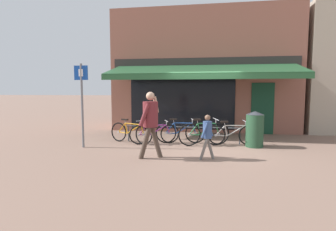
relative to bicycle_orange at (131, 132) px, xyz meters
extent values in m
plane|color=#846656|center=(2.45, -0.35, -0.37)|extent=(160.00, 160.00, 0.00)
cube|color=#8E5647|center=(2.35, 4.13, 2.29)|extent=(8.10, 3.00, 5.31)
cube|color=black|center=(1.46, 2.62, 0.88)|extent=(4.46, 0.04, 2.20)
cube|color=#143D28|center=(4.78, 2.62, 0.68)|extent=(0.90, 0.04, 2.10)
cube|color=#282623|center=(2.35, 2.61, 2.56)|extent=(7.70, 0.06, 0.44)
cube|color=#23512D|center=(2.35, 1.65, 2.24)|extent=(7.29, 1.98, 0.50)
cube|color=#23512D|center=(2.35, 0.67, 1.91)|extent=(7.29, 0.03, 0.20)
cylinder|color=#47494F|center=(1.74, 0.28, 0.18)|extent=(3.92, 0.04, 0.04)
cylinder|color=#47494F|center=(-0.17, 0.28, -0.09)|extent=(0.04, 0.04, 0.55)
cylinder|color=#47494F|center=(3.65, 0.28, -0.09)|extent=(0.04, 0.04, 0.55)
torus|color=black|center=(0.51, -0.20, -0.03)|extent=(0.65, 0.31, 0.67)
cylinder|color=#9E9EA3|center=(0.51, -0.20, -0.03)|extent=(0.09, 0.08, 0.07)
torus|color=black|center=(-0.50, 0.19, -0.03)|extent=(0.65, 0.31, 0.67)
cylinder|color=#9E9EA3|center=(-0.50, 0.19, -0.03)|extent=(0.09, 0.08, 0.07)
cylinder|color=orange|center=(0.13, -0.04, 0.12)|extent=(0.58, 0.24, 0.36)
cylinder|color=orange|center=(0.09, -0.02, 0.29)|extent=(0.63, 0.27, 0.05)
cylinder|color=orange|center=(-0.18, 0.08, 0.13)|extent=(0.12, 0.09, 0.36)
cylinder|color=orange|center=(-0.32, 0.12, -0.04)|extent=(0.37, 0.17, 0.05)
cylinder|color=orange|center=(-0.36, 0.14, 0.14)|extent=(0.32, 0.14, 0.35)
cylinder|color=orange|center=(0.45, -0.17, 0.13)|extent=(0.15, 0.10, 0.33)
cylinder|color=#9E9EA3|center=(-0.23, 0.10, 0.35)|extent=(0.06, 0.05, 0.11)
cube|color=black|center=(-0.24, 0.11, 0.42)|extent=(0.26, 0.18, 0.05)
cylinder|color=#9E9EA3|center=(0.40, -0.14, 0.36)|extent=(0.04, 0.04, 0.14)
cylinder|color=#9E9EA3|center=(0.40, -0.14, 0.43)|extent=(0.21, 0.49, 0.04)
torus|color=black|center=(1.32, 0.18, -0.04)|extent=(0.62, 0.27, 0.65)
cylinder|color=#9E9EA3|center=(1.32, 0.18, -0.04)|extent=(0.09, 0.08, 0.07)
torus|color=black|center=(0.34, -0.19, -0.04)|extent=(0.62, 0.27, 0.65)
cylinder|color=#9E9EA3|center=(0.34, -0.19, -0.04)|extent=(0.09, 0.08, 0.07)
cylinder|color=#892D7A|center=(0.95, 0.04, 0.10)|extent=(0.56, 0.24, 0.35)
cylinder|color=#892D7A|center=(0.91, 0.03, 0.27)|extent=(0.62, 0.26, 0.05)
cylinder|color=#892D7A|center=(0.65, -0.07, 0.11)|extent=(0.12, 0.07, 0.34)
cylinder|color=#892D7A|center=(0.51, -0.13, -0.05)|extent=(0.36, 0.16, 0.05)
cylinder|color=#892D7A|center=(0.47, -0.14, 0.12)|extent=(0.31, 0.14, 0.34)
cylinder|color=#892D7A|center=(1.27, 0.16, 0.11)|extent=(0.15, 0.08, 0.31)
cylinder|color=#9E9EA3|center=(0.59, -0.09, 0.32)|extent=(0.06, 0.04, 0.11)
cube|color=black|center=(0.58, -0.10, 0.39)|extent=(0.26, 0.18, 0.05)
cylinder|color=#9E9EA3|center=(1.21, 0.14, 0.33)|extent=(0.03, 0.03, 0.14)
cylinder|color=#9E9EA3|center=(1.21, 0.14, 0.40)|extent=(0.20, 0.50, 0.03)
torus|color=black|center=(2.19, 0.33, -0.01)|extent=(0.71, 0.19, 0.70)
cylinder|color=#9E9EA3|center=(2.19, 0.33, -0.01)|extent=(0.08, 0.07, 0.07)
torus|color=black|center=(1.19, 0.17, -0.01)|extent=(0.71, 0.19, 0.70)
cylinder|color=#9E9EA3|center=(1.19, 0.17, -0.01)|extent=(0.08, 0.07, 0.07)
cylinder|color=#1E4793|center=(1.81, 0.28, 0.14)|extent=(0.56, 0.14, 0.38)
cylinder|color=#1E4793|center=(1.77, 0.28, 0.32)|extent=(0.62, 0.13, 0.05)
cylinder|color=#1E4793|center=(1.50, 0.23, 0.15)|extent=(0.11, 0.04, 0.37)
cylinder|color=#1E4793|center=(1.37, 0.20, -0.02)|extent=(0.36, 0.09, 0.05)
cylinder|color=#1E4793|center=(1.33, 0.20, 0.16)|extent=(0.30, 0.10, 0.37)
cylinder|color=#1E4793|center=(2.13, 0.33, 0.15)|extent=(0.14, 0.04, 0.34)
cylinder|color=#9E9EA3|center=(1.45, 0.23, 0.38)|extent=(0.05, 0.02, 0.11)
cube|color=black|center=(1.43, 0.23, 0.45)|extent=(0.25, 0.14, 0.05)
cylinder|color=#9E9EA3|center=(2.08, 0.33, 0.38)|extent=(0.03, 0.04, 0.14)
cylinder|color=#9E9EA3|center=(2.07, 0.34, 0.45)|extent=(0.11, 0.52, 0.05)
torus|color=black|center=(2.95, 0.14, 0.01)|extent=(0.73, 0.33, 0.74)
cylinder|color=#9E9EA3|center=(2.95, 0.14, 0.01)|extent=(0.09, 0.08, 0.07)
torus|color=black|center=(2.02, -0.19, 0.01)|extent=(0.73, 0.33, 0.74)
cylinder|color=#9E9EA3|center=(2.02, -0.19, 0.01)|extent=(0.09, 0.08, 0.07)
cylinder|color=#23703D|center=(2.60, 0.01, 0.17)|extent=(0.54, 0.20, 0.40)
cylinder|color=#23703D|center=(2.57, -0.01, 0.36)|extent=(0.59, 0.24, 0.05)
cylinder|color=#23703D|center=(2.31, -0.09, 0.18)|extent=(0.11, 0.09, 0.39)
cylinder|color=#23703D|center=(2.18, -0.13, 0.00)|extent=(0.34, 0.15, 0.05)
cylinder|color=#23703D|center=(2.15, -0.15, 0.19)|extent=(0.30, 0.11, 0.39)
cylinder|color=#23703D|center=(2.91, 0.11, 0.18)|extent=(0.14, 0.10, 0.36)
cylinder|color=#9E9EA3|center=(2.27, -0.12, 0.42)|extent=(0.06, 0.05, 0.11)
cube|color=black|center=(2.26, -0.13, 0.49)|extent=(0.26, 0.18, 0.06)
cylinder|color=#9E9EA3|center=(2.86, 0.08, 0.42)|extent=(0.04, 0.04, 0.14)
cylinder|color=#9E9EA3|center=(2.86, 0.08, 0.49)|extent=(0.20, 0.50, 0.05)
torus|color=black|center=(3.92, 0.29, -0.03)|extent=(0.67, 0.25, 0.67)
cylinder|color=#9E9EA3|center=(3.92, 0.29, -0.03)|extent=(0.08, 0.08, 0.07)
torus|color=black|center=(2.85, 0.03, -0.03)|extent=(0.67, 0.25, 0.67)
cylinder|color=#9E9EA3|center=(2.85, 0.03, -0.03)|extent=(0.08, 0.08, 0.07)
cylinder|color=#BCB7B2|center=(3.52, 0.18, 0.12)|extent=(0.61, 0.16, 0.36)
cylinder|color=#BCB7B2|center=(3.48, 0.16, 0.29)|extent=(0.67, 0.20, 0.05)
cylinder|color=#BCB7B2|center=(3.19, 0.10, 0.12)|extent=(0.12, 0.09, 0.35)
cylinder|color=#BCB7B2|center=(3.04, 0.08, -0.04)|extent=(0.38, 0.13, 0.05)
cylinder|color=#BCB7B2|center=(3.00, 0.05, 0.13)|extent=(0.33, 0.09, 0.35)
cylinder|color=#BCB7B2|center=(3.87, 0.27, 0.12)|extent=(0.16, 0.09, 0.32)
cylinder|color=#9E9EA3|center=(3.14, 0.07, 0.34)|extent=(0.06, 0.05, 0.11)
cube|color=black|center=(3.12, 0.06, 0.41)|extent=(0.26, 0.16, 0.06)
cylinder|color=#9E9EA3|center=(3.81, 0.24, 0.35)|extent=(0.03, 0.04, 0.14)
cylinder|color=#9E9EA3|center=(3.81, 0.23, 0.42)|extent=(0.15, 0.51, 0.06)
cylinder|color=#47382D|center=(1.24, -1.74, 0.05)|extent=(0.37, 0.14, 0.87)
cylinder|color=#47382D|center=(0.99, -1.95, 0.05)|extent=(0.37, 0.14, 0.87)
cylinder|color=maroon|center=(1.12, -1.85, 0.81)|extent=(0.41, 0.41, 0.66)
sphere|color=tan|center=(1.12, -1.85, 1.28)|extent=(0.22, 0.22, 0.22)
cylinder|color=maroon|center=(1.01, -2.07, 0.81)|extent=(0.32, 0.18, 0.59)
cylinder|color=maroon|center=(1.18, -1.61, 0.96)|extent=(0.25, 0.21, 0.30)
cylinder|color=tan|center=(1.21, -1.62, 1.05)|extent=(0.18, 0.22, 0.45)
cube|color=black|center=(1.19, -1.67, 1.26)|extent=(0.02, 0.07, 0.14)
cylinder|color=slate|center=(2.68, -1.69, -0.09)|extent=(0.24, 0.08, 0.58)
cylinder|color=slate|center=(2.52, -1.82, -0.09)|extent=(0.24, 0.08, 0.58)
cylinder|color=#334C7F|center=(2.60, -1.75, 0.41)|extent=(0.24, 0.24, 0.44)
sphere|color=brown|center=(2.60, -1.75, 0.73)|extent=(0.15, 0.15, 0.15)
cylinder|color=#334C7F|center=(2.54, -1.89, 0.41)|extent=(0.20, 0.11, 0.39)
cylinder|color=#334C7F|center=(2.67, -1.62, 0.41)|extent=(0.20, 0.11, 0.39)
cylinder|color=#23472D|center=(4.07, 0.03, 0.15)|extent=(0.55, 0.55, 1.03)
cone|color=#33353A|center=(4.07, 0.03, 0.72)|extent=(0.56, 0.56, 0.11)
cylinder|color=slate|center=(-1.28, -0.91, 0.94)|extent=(0.07, 0.07, 2.61)
cube|color=#14429E|center=(-1.28, -0.92, 1.97)|extent=(0.44, 0.02, 0.44)
cube|color=white|center=(-1.28, -0.93, 1.97)|extent=(0.14, 0.01, 0.22)
camera|label=1|loc=(2.65, -8.53, 1.44)|focal=28.00mm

